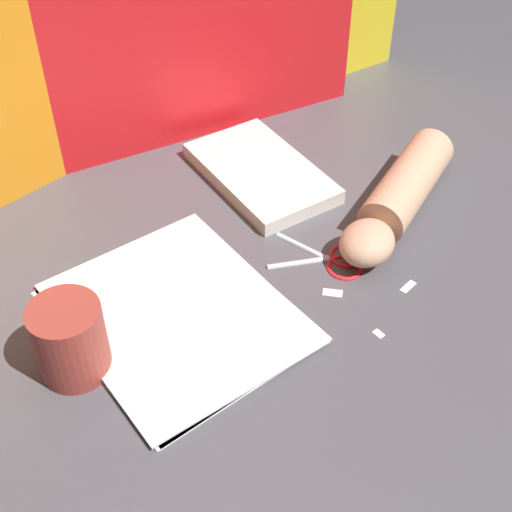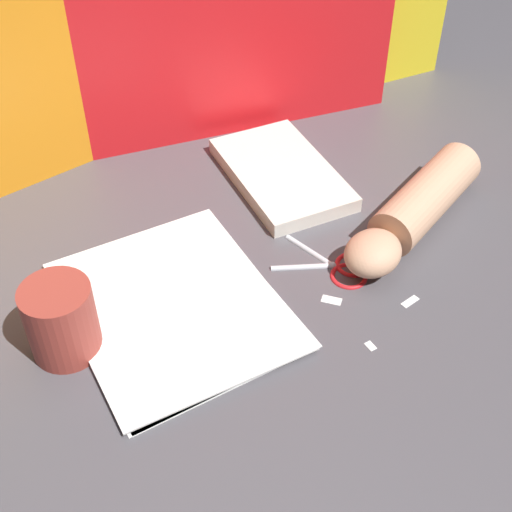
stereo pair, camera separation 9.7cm
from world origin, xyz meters
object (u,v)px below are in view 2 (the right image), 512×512
object	(u,v)px
paper_stack	(173,305)
scissors	(339,265)
book_closed	(282,174)
mug	(61,320)
hand_forearm	(414,210)

from	to	relation	value
paper_stack	scissors	world-z (taller)	scissors
book_closed	scissors	world-z (taller)	book_closed
paper_stack	mug	bearing A→B (deg)	177.41
hand_forearm	scissors	bearing A→B (deg)	-174.52
hand_forearm	mug	bearing A→B (deg)	175.23
book_closed	hand_forearm	size ratio (longest dim) A/B	0.83
scissors	paper_stack	bearing A→B (deg)	167.80
paper_stack	mug	distance (m)	0.16
scissors	mug	distance (m)	0.40
book_closed	mug	world-z (taller)	mug
paper_stack	book_closed	size ratio (longest dim) A/B	1.23
scissors	mug	bearing A→B (deg)	171.39
book_closed	hand_forearm	xyz separation A→B (m)	(0.10, -0.21, 0.02)
scissors	mug	size ratio (longest dim) A/B	1.46
book_closed	mug	xyz separation A→B (m)	(-0.43, -0.16, 0.04)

